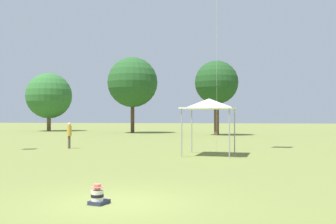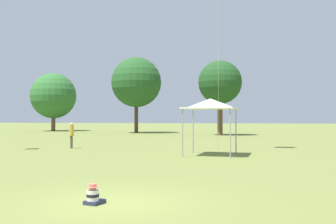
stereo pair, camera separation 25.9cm
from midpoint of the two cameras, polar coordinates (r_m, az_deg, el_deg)
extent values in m
plane|color=olive|center=(10.52, -8.27, -12.92)|extent=(300.00, 300.00, 0.00)
cube|color=#282D47|center=(10.44, -10.68, -12.73)|extent=(0.49, 0.56, 0.10)
cylinder|color=silver|center=(10.33, -10.95, -11.82)|extent=(0.38, 0.38, 0.26)
cylinder|color=black|center=(10.33, -10.95, -11.82)|extent=(0.39, 0.39, 0.07)
sphere|color=#A37556|center=(10.30, -10.95, -10.68)|extent=(0.18, 0.18, 0.18)
cylinder|color=#E0665B|center=(10.29, -10.95, -10.66)|extent=(0.31, 0.31, 0.01)
cylinder|color=#E0665B|center=(10.29, -10.95, -10.46)|extent=(0.18, 0.18, 0.08)
cylinder|color=brown|center=(29.14, -14.40, -4.26)|extent=(0.21, 0.21, 0.91)
cylinder|color=gold|center=(29.10, -14.39, -2.66)|extent=(0.38, 0.38, 0.72)
sphere|color=#DBAD89|center=(29.09, -14.39, -1.75)|extent=(0.25, 0.25, 0.25)
cube|color=white|center=(23.15, 5.67, 0.53)|extent=(3.25, 3.25, 0.08)
cone|color=white|center=(23.16, 5.67, 1.29)|extent=(3.08, 3.08, 0.54)
cylinder|color=#99999E|center=(24.73, 3.15, -2.80)|extent=(0.07, 0.07, 2.72)
cylinder|color=#99999E|center=(24.30, 9.33, -2.83)|extent=(0.07, 0.07, 2.72)
cylinder|color=#99999E|center=(22.13, 1.66, -3.03)|extent=(0.07, 0.07, 2.72)
cylinder|color=#99999E|center=(21.64, 8.56, -3.07)|extent=(0.07, 0.07, 2.72)
cylinder|color=#BCB7A8|center=(26.17, 6.79, 11.89)|extent=(0.01, 0.01, 15.93)
cylinder|color=#473323|center=(57.49, -5.30, -0.35)|extent=(0.54, 0.54, 5.40)
sphere|color=#235123|center=(57.72, -5.30, 4.33)|extent=(7.31, 7.31, 7.31)
cylinder|color=brown|center=(50.12, 6.91, -0.39)|extent=(0.65, 0.65, 5.20)
sphere|color=#1E471E|center=(50.32, 6.90, 4.30)|extent=(5.52, 5.52, 5.52)
cylinder|color=brown|center=(68.56, -17.01, -1.06)|extent=(0.66, 0.66, 3.82)
sphere|color=#2D662D|center=(68.66, -16.99, 2.28)|extent=(7.59, 7.59, 7.59)
camera|label=1|loc=(0.13, -90.40, 0.01)|focal=42.00mm
camera|label=2|loc=(0.13, 89.60, -0.01)|focal=42.00mm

